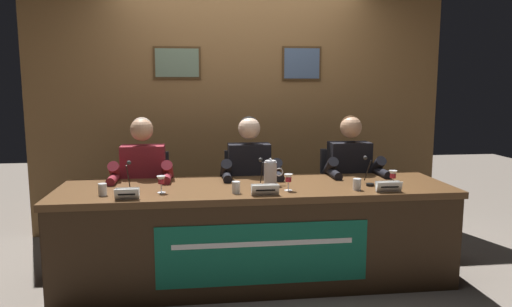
% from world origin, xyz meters
% --- Properties ---
extents(ground_plane, '(12.00, 12.00, 0.00)m').
position_xyz_m(ground_plane, '(0.00, 0.00, 0.00)').
color(ground_plane, '#70665B').
extents(wall_back_panelled, '(4.20, 0.14, 2.60)m').
position_xyz_m(wall_back_panelled, '(-0.00, 1.33, 1.30)').
color(wall_back_panelled, brown).
rests_on(wall_back_panelled, ground_plane).
extents(conference_table, '(3.00, 0.84, 0.75)m').
position_xyz_m(conference_table, '(-0.00, -0.11, 0.51)').
color(conference_table, brown).
rests_on(conference_table, ground_plane).
extents(chair_left, '(0.44, 0.45, 0.92)m').
position_xyz_m(chair_left, '(-0.90, 0.60, 0.45)').
color(chair_left, black).
rests_on(chair_left, ground_plane).
extents(panelist_left, '(0.51, 0.48, 1.25)m').
position_xyz_m(panelist_left, '(-0.90, 0.40, 0.73)').
color(panelist_left, black).
rests_on(panelist_left, ground_plane).
extents(nameplate_left, '(0.16, 0.06, 0.08)m').
position_xyz_m(nameplate_left, '(-0.92, -0.34, 0.79)').
color(nameplate_left, white).
rests_on(nameplate_left, conference_table).
extents(juice_glass_left, '(0.06, 0.06, 0.12)m').
position_xyz_m(juice_glass_left, '(-0.71, -0.16, 0.83)').
color(juice_glass_left, white).
rests_on(juice_glass_left, conference_table).
extents(water_cup_left, '(0.06, 0.06, 0.08)m').
position_xyz_m(water_cup_left, '(-1.11, -0.19, 0.78)').
color(water_cup_left, silver).
rests_on(water_cup_left, conference_table).
extents(microphone_left, '(0.06, 0.17, 0.22)m').
position_xyz_m(microphone_left, '(-0.95, -0.09, 0.82)').
color(microphone_left, black).
rests_on(microphone_left, conference_table).
extents(chair_center, '(0.44, 0.45, 0.92)m').
position_xyz_m(chair_center, '(0.00, 0.60, 0.45)').
color(chair_center, black).
rests_on(chair_center, ground_plane).
extents(panelist_center, '(0.51, 0.48, 1.25)m').
position_xyz_m(panelist_center, '(0.00, 0.40, 0.73)').
color(panelist_center, black).
rests_on(panelist_center, ground_plane).
extents(nameplate_center, '(0.19, 0.06, 0.08)m').
position_xyz_m(nameplate_center, '(0.02, -0.33, 0.79)').
color(nameplate_center, white).
rests_on(nameplate_center, conference_table).
extents(juice_glass_center, '(0.06, 0.06, 0.12)m').
position_xyz_m(juice_glass_center, '(0.21, -0.20, 0.83)').
color(juice_glass_center, white).
rests_on(juice_glass_center, conference_table).
extents(water_cup_center, '(0.06, 0.06, 0.08)m').
position_xyz_m(water_cup_center, '(-0.17, -0.23, 0.78)').
color(water_cup_center, silver).
rests_on(water_cup_center, conference_table).
extents(microphone_center, '(0.06, 0.17, 0.22)m').
position_xyz_m(microphone_center, '(0.04, -0.08, 0.82)').
color(microphone_center, black).
rests_on(microphone_center, conference_table).
extents(chair_right, '(0.44, 0.45, 0.92)m').
position_xyz_m(chair_right, '(0.90, 0.60, 0.45)').
color(chair_right, black).
rests_on(chair_right, ground_plane).
extents(panelist_right, '(0.51, 0.48, 1.25)m').
position_xyz_m(panelist_right, '(0.90, 0.40, 0.73)').
color(panelist_right, black).
rests_on(panelist_right, ground_plane).
extents(nameplate_right, '(0.19, 0.06, 0.08)m').
position_xyz_m(nameplate_right, '(0.93, -0.33, 0.79)').
color(nameplate_right, white).
rests_on(nameplate_right, conference_table).
extents(juice_glass_right, '(0.06, 0.06, 0.12)m').
position_xyz_m(juice_glass_right, '(1.03, -0.16, 0.83)').
color(juice_glass_right, white).
rests_on(juice_glass_right, conference_table).
extents(water_cup_right, '(0.06, 0.06, 0.08)m').
position_xyz_m(water_cup_right, '(0.72, -0.24, 0.78)').
color(water_cup_right, silver).
rests_on(water_cup_right, conference_table).
extents(microphone_right, '(0.06, 0.17, 0.22)m').
position_xyz_m(microphone_right, '(0.87, -0.08, 0.82)').
color(microphone_right, black).
rests_on(microphone_right, conference_table).
extents(water_pitcher_central, '(0.15, 0.10, 0.21)m').
position_xyz_m(water_pitcher_central, '(0.11, 0.01, 0.84)').
color(water_pitcher_central, silver).
rests_on(water_pitcher_central, conference_table).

